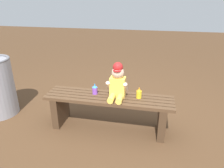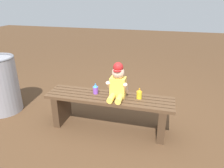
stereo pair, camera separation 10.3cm
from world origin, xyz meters
The scene contains 5 objects.
ground_plane centered at (0.00, 0.00, 0.00)m, with size 16.00×16.00×0.00m, color #4C331E.
park_bench centered at (0.00, 0.00, 0.28)m, with size 1.46×0.34×0.42m.
child_figure centered at (0.10, 0.01, 0.59)m, with size 0.23×0.27×0.40m.
sippy_cup_left centered at (-0.17, 0.04, 0.48)m, with size 0.06×0.06×0.12m.
sippy_cup_right centered at (0.34, 0.04, 0.48)m, with size 0.06×0.06×0.12m.
Camera 1 is at (0.47, -2.07, 1.47)m, focal length 33.24 mm.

